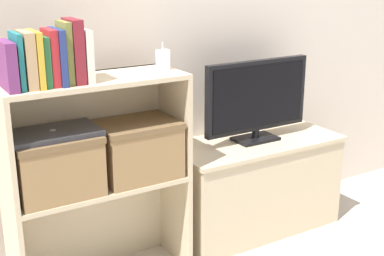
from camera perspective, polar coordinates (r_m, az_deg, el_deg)
The scene contains 18 objects.
tv_stand at distance 2.81m, azimuth 6.59°, elevation -5.96°, with size 0.89×0.41×0.49m.
tv at distance 2.66m, azimuth 6.95°, elevation 3.16°, with size 0.59×0.14×0.41m.
bookshelf_lower_tier at distance 2.41m, azimuth -10.23°, elevation -9.11°, with size 0.75×0.29×0.46m.
bookshelf_upper_tier at distance 2.25m, azimuth -10.84°, elevation 1.31°, with size 0.75×0.29×0.45m.
book_plum at distance 2.01m, azimuth -19.07°, elevation 6.28°, with size 0.04×0.16×0.18m.
book_teal at distance 2.02m, azimuth -18.15°, elevation 6.80°, with size 0.02×0.14×0.20m.
book_tan at distance 2.02m, azimuth -17.19°, elevation 6.95°, with size 0.04×0.14×0.21m.
book_mustard at distance 2.03m, azimuth -16.31°, elevation 7.06°, with size 0.02×0.15×0.20m.
book_forest at distance 2.04m, azimuth -15.59°, elevation 6.88°, with size 0.02×0.13×0.19m.
book_crimson at distance 2.04m, azimuth -14.85°, elevation 7.29°, with size 0.03×0.13×0.21m.
book_navy at distance 2.05m, azimuth -14.11°, elevation 7.38°, with size 0.02×0.16×0.21m.
book_olive at distance 2.06m, azimuth -13.37°, elevation 7.81°, with size 0.02×0.12×0.23m.
book_maroon at distance 2.07m, azimuth -12.47°, elevation 8.02°, with size 0.04×0.14×0.24m.
book_ivory at distance 2.08m, azimuth -11.41°, elevation 7.58°, with size 0.03×0.14×0.20m.
baby_monitor at distance 2.28m, azimuth -3.12°, elevation 7.29°, with size 0.05×0.04×0.12m.
storage_basket_left at distance 2.18m, azimuth -14.36°, elevation -3.58°, with size 0.33×0.26×0.24m.
storage_basket_right at distance 2.29m, azimuth -5.85°, elevation -2.02°, with size 0.33×0.26×0.24m.
laptop at distance 2.14m, azimuth -14.60°, elevation -0.52°, with size 0.35×0.22×0.02m.
Camera 1 is at (-1.19, -1.83, 1.35)m, focal length 50.00 mm.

